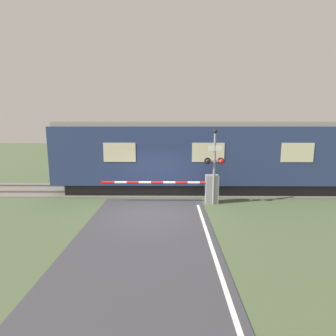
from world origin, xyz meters
TOP-DOWN VIEW (x-y plane):
  - ground_plane at (0.00, 0.00)m, footprint 80.00×80.00m
  - track_bed at (0.00, 3.83)m, footprint 36.00×3.20m
  - train at (2.72, 3.82)m, footprint 16.20×2.96m
  - crossing_barrier at (2.41, 1.45)m, footprint 5.62×0.44m
  - signal_post at (2.86, 1.22)m, footprint 0.92×0.26m

SIDE VIEW (x-z plane):
  - ground_plane at x=0.00m, z-range 0.00..0.00m
  - track_bed at x=0.00m, z-range -0.04..0.09m
  - crossing_barrier at x=2.41m, z-range 0.05..1.41m
  - train at x=2.72m, z-range 0.05..3.90m
  - signal_post at x=2.86m, z-range 0.24..3.74m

